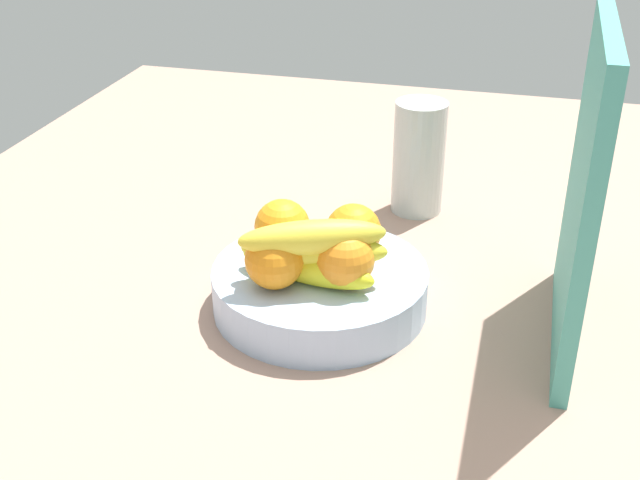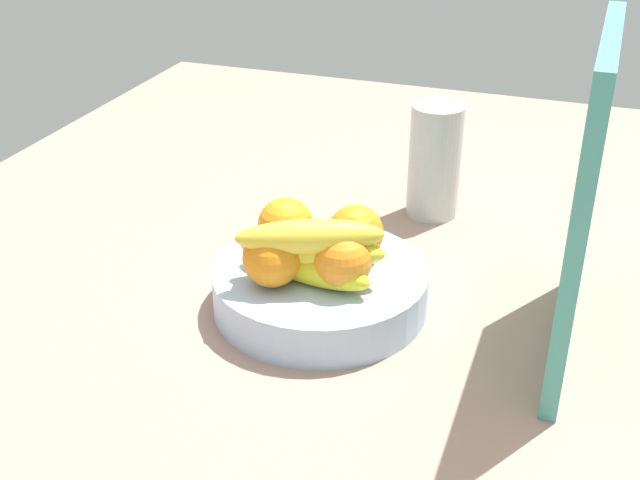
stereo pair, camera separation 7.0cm
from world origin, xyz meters
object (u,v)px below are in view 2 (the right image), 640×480
at_px(orange_front_left, 355,233).
at_px(orange_front_right, 285,225).
at_px(banana_bunch, 309,251).
at_px(orange_center, 272,258).
at_px(orange_back_left, 343,260).
at_px(thermos_tumbler, 435,161).
at_px(fruit_bowl, 320,288).
at_px(cutting_board, 583,204).

height_order(orange_front_left, orange_front_right, same).
relative_size(orange_front_right, banana_bunch, 0.38).
distance_m(orange_center, orange_back_left, 0.08).
height_order(orange_front_right, thermos_tumbler, thermos_tumbler).
bearing_deg(fruit_bowl, thermos_tumbler, 166.58).
relative_size(banana_bunch, thermos_tumbler, 1.07).
bearing_deg(orange_front_left, orange_front_right, -83.69).
relative_size(orange_front_left, thermos_tumbler, 0.41).
distance_m(orange_front_right, thermos_tumbler, 0.30).
relative_size(orange_front_left, orange_front_right, 1.00).
relative_size(fruit_bowl, thermos_tumbler, 1.54).
relative_size(orange_front_left, cutting_board, 0.19).
distance_m(orange_front_left, orange_back_left, 0.07).
bearing_deg(banana_bunch, cutting_board, 99.38).
bearing_deg(orange_front_right, orange_front_left, 96.31).
bearing_deg(thermos_tumbler, orange_front_left, -8.91).
bearing_deg(banana_bunch, orange_back_left, 97.87).
height_order(cutting_board, thermos_tumbler, cutting_board).
distance_m(orange_front_left, cutting_board, 0.27).
distance_m(fruit_bowl, cutting_board, 0.33).
height_order(orange_front_right, orange_center, same).
bearing_deg(orange_back_left, cutting_board, 99.62).
relative_size(orange_front_left, banana_bunch, 0.38).
relative_size(orange_front_left, orange_back_left, 1.00).
bearing_deg(orange_back_left, orange_front_left, -175.11).
bearing_deg(thermos_tumbler, banana_bunch, -12.46).
bearing_deg(orange_front_right, orange_center, 10.83).
xyz_separation_m(fruit_bowl, orange_back_left, (0.03, 0.04, 0.06)).
height_order(orange_center, banana_bunch, banana_bunch).
relative_size(cutting_board, thermos_tumbler, 2.11).
relative_size(orange_center, cutting_board, 0.19).
bearing_deg(thermos_tumbler, cutting_board, 36.82).
bearing_deg(fruit_bowl, orange_back_left, 53.55).
bearing_deg(thermos_tumbler, orange_front_right, -25.42).
height_order(fruit_bowl, orange_back_left, orange_back_left).
bearing_deg(orange_back_left, banana_bunch, -82.13).
bearing_deg(orange_front_left, fruit_bowl, -37.14).
xyz_separation_m(orange_back_left, banana_bunch, (0.01, -0.04, 0.01)).
bearing_deg(orange_center, orange_front_right, -169.17).
height_order(orange_front_left, orange_back_left, same).
distance_m(banana_bunch, thermos_tumbler, 0.34).
height_order(orange_center, orange_back_left, same).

